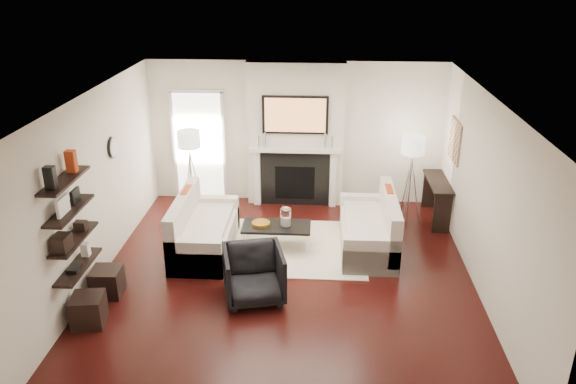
# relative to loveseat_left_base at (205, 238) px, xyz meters

# --- Properties ---
(room_envelope) EXTENTS (6.00, 6.00, 6.00)m
(room_envelope) POSITION_rel_loveseat_left_base_xyz_m (1.35, -0.82, 1.14)
(room_envelope) COLOR black
(room_envelope) RESTS_ON ground
(chimney_breast) EXTENTS (1.80, 0.25, 2.70)m
(chimney_breast) POSITION_rel_loveseat_left_base_xyz_m (1.35, 2.05, 1.14)
(chimney_breast) COLOR silver
(chimney_breast) RESTS_ON floor
(fireplace_surround) EXTENTS (1.30, 0.02, 1.04)m
(fireplace_surround) POSITION_rel_loveseat_left_base_xyz_m (1.35, 1.92, 0.31)
(fireplace_surround) COLOR black
(fireplace_surround) RESTS_ON floor
(firebox) EXTENTS (0.75, 0.02, 0.65)m
(firebox) POSITION_rel_loveseat_left_base_xyz_m (1.35, 1.91, 0.24)
(firebox) COLOR black
(firebox) RESTS_ON floor
(mantel_pilaster_l) EXTENTS (0.12, 0.08, 1.10)m
(mantel_pilaster_l) POSITION_rel_loveseat_left_base_xyz_m (0.63, 1.89, 0.34)
(mantel_pilaster_l) COLOR white
(mantel_pilaster_l) RESTS_ON floor
(mantel_pilaster_r) EXTENTS (0.12, 0.08, 1.10)m
(mantel_pilaster_r) POSITION_rel_loveseat_left_base_xyz_m (2.07, 1.89, 0.34)
(mantel_pilaster_r) COLOR white
(mantel_pilaster_r) RESTS_ON floor
(mantel_shelf) EXTENTS (1.70, 0.18, 0.07)m
(mantel_shelf) POSITION_rel_loveseat_left_base_xyz_m (1.35, 1.87, 0.91)
(mantel_shelf) COLOR white
(mantel_shelf) RESTS_ON chimney_breast
(tv_body) EXTENTS (1.20, 0.06, 0.70)m
(tv_body) POSITION_rel_loveseat_left_base_xyz_m (1.35, 1.89, 1.57)
(tv_body) COLOR black
(tv_body) RESTS_ON chimney_breast
(tv_screen) EXTENTS (1.10, 0.00, 0.62)m
(tv_screen) POSITION_rel_loveseat_left_base_xyz_m (1.35, 1.86, 1.57)
(tv_screen) COLOR #BF723F
(tv_screen) RESTS_ON tv_body
(candlestick_l_tall) EXTENTS (0.04, 0.04, 0.30)m
(candlestick_l_tall) POSITION_rel_loveseat_left_base_xyz_m (0.80, 1.88, 1.09)
(candlestick_l_tall) COLOR silver
(candlestick_l_tall) RESTS_ON mantel_shelf
(candlestick_l_short) EXTENTS (0.04, 0.04, 0.24)m
(candlestick_l_short) POSITION_rel_loveseat_left_base_xyz_m (0.67, 1.88, 1.06)
(candlestick_l_short) COLOR silver
(candlestick_l_short) RESTS_ON mantel_shelf
(candlestick_r_tall) EXTENTS (0.04, 0.04, 0.30)m
(candlestick_r_tall) POSITION_rel_loveseat_left_base_xyz_m (1.90, 1.88, 1.09)
(candlestick_r_tall) COLOR silver
(candlestick_r_tall) RESTS_ON mantel_shelf
(candlestick_r_short) EXTENTS (0.04, 0.04, 0.24)m
(candlestick_r_short) POSITION_rel_loveseat_left_base_xyz_m (2.03, 1.88, 1.06)
(candlestick_r_short) COLOR silver
(candlestick_r_short) RESTS_ON mantel_shelf
(hallway_panel) EXTENTS (0.90, 0.02, 2.10)m
(hallway_panel) POSITION_rel_loveseat_left_base_xyz_m (-0.50, 2.16, 0.84)
(hallway_panel) COLOR white
(hallway_panel) RESTS_ON floor
(door_trim_l) EXTENTS (0.06, 0.06, 2.16)m
(door_trim_l) POSITION_rel_loveseat_left_base_xyz_m (-0.98, 2.14, 0.84)
(door_trim_l) COLOR white
(door_trim_l) RESTS_ON floor
(door_trim_r) EXTENTS (0.06, 0.06, 2.16)m
(door_trim_r) POSITION_rel_loveseat_left_base_xyz_m (-0.02, 2.14, 0.84)
(door_trim_r) COLOR white
(door_trim_r) RESTS_ON floor
(door_trim_top) EXTENTS (1.02, 0.06, 0.06)m
(door_trim_top) POSITION_rel_loveseat_left_base_xyz_m (-0.50, 2.14, 1.92)
(door_trim_top) COLOR white
(door_trim_top) RESTS_ON wall_back
(rug) EXTENTS (2.60, 2.00, 0.01)m
(rug) POSITION_rel_loveseat_left_base_xyz_m (1.28, 0.19, -0.20)
(rug) COLOR beige
(rug) RESTS_ON floor
(loveseat_left_base) EXTENTS (0.85, 1.80, 0.42)m
(loveseat_left_base) POSITION_rel_loveseat_left_base_xyz_m (0.00, 0.00, 0.00)
(loveseat_left_base) COLOR beige
(loveseat_left_base) RESTS_ON floor
(loveseat_left_back) EXTENTS (0.18, 1.80, 0.80)m
(loveseat_left_back) POSITION_rel_loveseat_left_base_xyz_m (-0.33, 0.00, 0.32)
(loveseat_left_back) COLOR beige
(loveseat_left_back) RESTS_ON floor
(loveseat_left_arm_n) EXTENTS (0.85, 0.18, 0.60)m
(loveseat_left_arm_n) POSITION_rel_loveseat_left_base_xyz_m (0.00, -0.81, 0.09)
(loveseat_left_arm_n) COLOR beige
(loveseat_left_arm_n) RESTS_ON floor
(loveseat_left_arm_s) EXTENTS (0.85, 0.18, 0.60)m
(loveseat_left_arm_s) POSITION_rel_loveseat_left_base_xyz_m (0.00, 0.81, 0.09)
(loveseat_left_arm_s) COLOR beige
(loveseat_left_arm_s) RESTS_ON floor
(loveseat_left_cushion) EXTENTS (0.63, 1.44, 0.10)m
(loveseat_left_cushion) POSITION_rel_loveseat_left_base_xyz_m (0.05, 0.00, 0.26)
(loveseat_left_cushion) COLOR beige
(loveseat_left_cushion) RESTS_ON loveseat_left_base
(pillow_left_orange) EXTENTS (0.10, 0.42, 0.42)m
(pillow_left_orange) POSITION_rel_loveseat_left_base_xyz_m (-0.33, 0.30, 0.52)
(pillow_left_orange) COLOR #AA3615
(pillow_left_orange) RESTS_ON loveseat_left_cushion
(pillow_left_charcoal) EXTENTS (0.10, 0.40, 0.40)m
(pillow_left_charcoal) POSITION_rel_loveseat_left_base_xyz_m (-0.33, -0.30, 0.51)
(pillow_left_charcoal) COLOR black
(pillow_left_charcoal) RESTS_ON loveseat_left_cushion
(loveseat_right_base) EXTENTS (0.85, 1.80, 0.42)m
(loveseat_right_base) POSITION_rel_loveseat_left_base_xyz_m (2.62, 0.23, 0.00)
(loveseat_right_base) COLOR beige
(loveseat_right_base) RESTS_ON floor
(loveseat_right_back) EXTENTS (0.18, 1.80, 0.80)m
(loveseat_right_back) POSITION_rel_loveseat_left_base_xyz_m (2.95, 0.23, 0.32)
(loveseat_right_back) COLOR beige
(loveseat_right_back) RESTS_ON floor
(loveseat_right_arm_n) EXTENTS (0.85, 0.18, 0.60)m
(loveseat_right_arm_n) POSITION_rel_loveseat_left_base_xyz_m (2.62, -0.58, 0.09)
(loveseat_right_arm_n) COLOR beige
(loveseat_right_arm_n) RESTS_ON floor
(loveseat_right_arm_s) EXTENTS (0.85, 0.18, 0.60)m
(loveseat_right_arm_s) POSITION_rel_loveseat_left_base_xyz_m (2.62, 1.04, 0.09)
(loveseat_right_arm_s) COLOR beige
(loveseat_right_arm_s) RESTS_ON floor
(loveseat_right_cushion) EXTENTS (0.63, 1.44, 0.10)m
(loveseat_right_cushion) POSITION_rel_loveseat_left_base_xyz_m (2.57, 0.23, 0.26)
(loveseat_right_cushion) COLOR beige
(loveseat_right_cushion) RESTS_ON loveseat_right_base
(pillow_right_orange) EXTENTS (0.10, 0.42, 0.42)m
(pillow_right_orange) POSITION_rel_loveseat_left_base_xyz_m (2.95, 0.53, 0.52)
(pillow_right_orange) COLOR #AA3615
(pillow_right_orange) RESTS_ON loveseat_right_cushion
(pillow_right_charcoal) EXTENTS (0.10, 0.40, 0.40)m
(pillow_right_charcoal) POSITION_rel_loveseat_left_base_xyz_m (2.95, -0.07, 0.51)
(pillow_right_charcoal) COLOR black
(pillow_right_charcoal) RESTS_ON loveseat_right_cushion
(coffee_table) EXTENTS (1.10, 0.55, 0.04)m
(coffee_table) POSITION_rel_loveseat_left_base_xyz_m (1.14, 0.12, 0.19)
(coffee_table) COLOR black
(coffee_table) RESTS_ON floor
(coffee_leg_nw) EXTENTS (0.02, 0.02, 0.38)m
(coffee_leg_nw) POSITION_rel_loveseat_left_base_xyz_m (0.64, -0.10, -0.02)
(coffee_leg_nw) COLOR silver
(coffee_leg_nw) RESTS_ON floor
(coffee_leg_ne) EXTENTS (0.02, 0.02, 0.38)m
(coffee_leg_ne) POSITION_rel_loveseat_left_base_xyz_m (1.64, -0.10, -0.02)
(coffee_leg_ne) COLOR silver
(coffee_leg_ne) RESTS_ON floor
(coffee_leg_sw) EXTENTS (0.02, 0.02, 0.38)m
(coffee_leg_sw) POSITION_rel_loveseat_left_base_xyz_m (0.64, 0.34, -0.02)
(coffee_leg_sw) COLOR silver
(coffee_leg_sw) RESTS_ON floor
(coffee_leg_se) EXTENTS (0.02, 0.02, 0.38)m
(coffee_leg_se) POSITION_rel_loveseat_left_base_xyz_m (1.64, 0.34, -0.02)
(coffee_leg_se) COLOR silver
(coffee_leg_se) RESTS_ON floor
(hurricane_glass) EXTENTS (0.18, 0.18, 0.32)m
(hurricane_glass) POSITION_rel_loveseat_left_base_xyz_m (1.29, 0.12, 0.35)
(hurricane_glass) COLOR white
(hurricane_glass) RESTS_ON coffee_table
(hurricane_candle) EXTENTS (0.10, 0.10, 0.15)m
(hurricane_candle) POSITION_rel_loveseat_left_base_xyz_m (1.29, 0.12, 0.29)
(hurricane_candle) COLOR white
(hurricane_candle) RESTS_ON coffee_table
(copper_bowl) EXTENTS (0.29, 0.29, 0.05)m
(copper_bowl) POSITION_rel_loveseat_left_base_xyz_m (0.89, 0.12, 0.24)
(copper_bowl) COLOR #BC7F1F
(copper_bowl) RESTS_ON coffee_table
(armchair) EXTENTS (0.95, 0.91, 0.82)m
(armchair) POSITION_rel_loveseat_left_base_xyz_m (0.95, -1.34, 0.20)
(armchair) COLOR black
(armchair) RESTS_ON floor
(lamp_left_post) EXTENTS (0.02, 0.02, 1.20)m
(lamp_left_post) POSITION_rel_loveseat_left_base_xyz_m (-0.50, 1.36, 0.39)
(lamp_left_post) COLOR silver
(lamp_left_post) RESTS_ON floor
(lamp_left_shade) EXTENTS (0.40, 0.40, 0.30)m
(lamp_left_shade) POSITION_rel_loveseat_left_base_xyz_m (-0.50, 1.36, 1.24)
(lamp_left_shade) COLOR white
(lamp_left_shade) RESTS_ON lamp_left_post
(lamp_left_leg_a) EXTENTS (0.25, 0.02, 1.23)m
(lamp_left_leg_a) POSITION_rel_loveseat_left_base_xyz_m (-0.39, 1.36, 0.39)
(lamp_left_leg_a) COLOR silver
(lamp_left_leg_a) RESTS_ON floor
(lamp_left_leg_b) EXTENTS (0.14, 0.22, 1.23)m
(lamp_left_leg_b) POSITION_rel_loveseat_left_base_xyz_m (-0.55, 1.46, 0.39)
(lamp_left_leg_b) COLOR silver
(lamp_left_leg_b) RESTS_ON floor
(lamp_left_leg_c) EXTENTS (0.14, 0.22, 1.23)m
(lamp_left_leg_c) POSITION_rel_loveseat_left_base_xyz_m (-0.55, 1.27, 0.39)
(lamp_left_leg_c) COLOR silver
(lamp_left_leg_c) RESTS_ON floor
(lamp_right_post) EXTENTS (0.02, 0.02, 1.20)m
(lamp_right_post) POSITION_rel_loveseat_left_base_xyz_m (3.40, 1.26, 0.39)
(lamp_right_post) COLOR silver
(lamp_right_post) RESTS_ON floor
(lamp_right_shade) EXTENTS (0.40, 0.40, 0.30)m
(lamp_right_shade) POSITION_rel_loveseat_left_base_xyz_m (3.40, 1.26, 1.24)
(lamp_right_shade) COLOR white
(lamp_right_shade) RESTS_ON lamp_right_post
(lamp_right_leg_a) EXTENTS (0.25, 0.02, 1.23)m
(lamp_right_leg_a) POSITION_rel_loveseat_left_base_xyz_m (3.51, 1.26, 0.39)
(lamp_right_leg_a) COLOR silver
(lamp_right_leg_a) RESTS_ON floor
(lamp_right_leg_b) EXTENTS (0.14, 0.22, 1.23)m
(lamp_right_leg_b) POSITION_rel_loveseat_left_base_xyz_m (3.35, 1.36, 0.39)
(lamp_right_leg_b) COLOR silver
(lamp_right_leg_b) RESTS_ON floor
(lamp_right_leg_c) EXTENTS (0.14, 0.22, 1.23)m
(lamp_right_leg_c) POSITION_rel_loveseat_left_base_xyz_m (3.35, 1.17, 0.39)
(lamp_right_leg_c) COLOR silver
(lamp_right_leg_c) RESTS_ON floor
(console_top) EXTENTS (0.35, 1.20, 0.04)m
(console_top) POSITION_rel_loveseat_left_base_xyz_m (3.92, 1.41, 0.52)
(console_top) COLOR black
(console_top) RESTS_ON floor
(console_leg_n) EXTENTS (0.30, 0.04, 0.71)m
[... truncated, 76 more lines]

